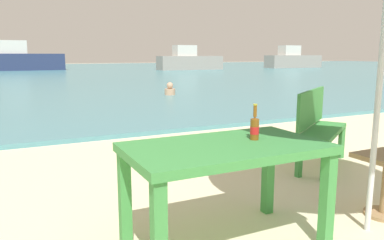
{
  "coord_description": "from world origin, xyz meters",
  "views": [
    {
      "loc": [
        -2.59,
        -1.01,
        1.38
      ],
      "look_at": [
        -0.62,
        3.0,
        0.6
      ],
      "focal_mm": 35.31,
      "sensor_mm": 36.0,
      "label": 1
    }
  ],
  "objects_px": {
    "picnic_table_green": "(226,159)",
    "boat_ferry": "(293,60)",
    "beer_bottle_amber": "(255,127)",
    "swimmer_person": "(170,90)",
    "boat_sailboat": "(189,61)",
    "boat_tanker": "(20,60)",
    "bench_green_left": "(318,123)"
  },
  "relations": [
    {
      "from": "bench_green_left",
      "to": "swimmer_person",
      "type": "height_order",
      "value": "bench_green_left"
    },
    {
      "from": "boat_tanker",
      "to": "bench_green_left",
      "type": "bearing_deg",
      "value": -85.86
    },
    {
      "from": "boat_sailboat",
      "to": "boat_tanker",
      "type": "height_order",
      "value": "boat_tanker"
    },
    {
      "from": "beer_bottle_amber",
      "to": "boat_tanker",
      "type": "relative_size",
      "value": 0.04
    },
    {
      "from": "bench_green_left",
      "to": "beer_bottle_amber",
      "type": "bearing_deg",
      "value": -146.56
    },
    {
      "from": "bench_green_left",
      "to": "boat_ferry",
      "type": "xyz_separation_m",
      "value": [
        22.25,
        26.19,
        0.32
      ]
    },
    {
      "from": "beer_bottle_amber",
      "to": "bench_green_left",
      "type": "distance_m",
      "value": 2.18
    },
    {
      "from": "boat_sailboat",
      "to": "boat_ferry",
      "type": "relative_size",
      "value": 0.96
    },
    {
      "from": "bench_green_left",
      "to": "swimmer_person",
      "type": "bearing_deg",
      "value": 80.34
    },
    {
      "from": "picnic_table_green",
      "to": "bench_green_left",
      "type": "height_order",
      "value": "bench_green_left"
    },
    {
      "from": "boat_tanker",
      "to": "boat_ferry",
      "type": "height_order",
      "value": "boat_tanker"
    },
    {
      "from": "boat_sailboat",
      "to": "boat_tanker",
      "type": "relative_size",
      "value": 0.85
    },
    {
      "from": "beer_bottle_amber",
      "to": "bench_green_left",
      "type": "bearing_deg",
      "value": 33.44
    },
    {
      "from": "beer_bottle_amber",
      "to": "swimmer_person",
      "type": "height_order",
      "value": "beer_bottle_amber"
    },
    {
      "from": "picnic_table_green",
      "to": "boat_tanker",
      "type": "height_order",
      "value": "boat_tanker"
    },
    {
      "from": "swimmer_person",
      "to": "boat_sailboat",
      "type": "height_order",
      "value": "boat_sailboat"
    },
    {
      "from": "beer_bottle_amber",
      "to": "boat_tanker",
      "type": "bearing_deg",
      "value": 90.81
    },
    {
      "from": "swimmer_person",
      "to": "boat_sailboat",
      "type": "relative_size",
      "value": 0.07
    },
    {
      "from": "beer_bottle_amber",
      "to": "boat_sailboat",
      "type": "height_order",
      "value": "boat_sailboat"
    },
    {
      "from": "picnic_table_green",
      "to": "swimmer_person",
      "type": "xyz_separation_m",
      "value": [
        3.4,
        9.1,
        -0.41
      ]
    },
    {
      "from": "boat_ferry",
      "to": "swimmer_person",
      "type": "bearing_deg",
      "value": -138.8
    },
    {
      "from": "bench_green_left",
      "to": "boat_sailboat",
      "type": "height_order",
      "value": "boat_sailboat"
    },
    {
      "from": "bench_green_left",
      "to": "boat_tanker",
      "type": "height_order",
      "value": "boat_tanker"
    },
    {
      "from": "boat_tanker",
      "to": "boat_sailboat",
      "type": "bearing_deg",
      "value": -20.55
    },
    {
      "from": "bench_green_left",
      "to": "boat_ferry",
      "type": "bearing_deg",
      "value": 49.65
    },
    {
      "from": "picnic_table_green",
      "to": "boat_ferry",
      "type": "height_order",
      "value": "boat_ferry"
    },
    {
      "from": "picnic_table_green",
      "to": "bench_green_left",
      "type": "xyz_separation_m",
      "value": [
        2.06,
        1.22,
        -0.11
      ]
    },
    {
      "from": "swimmer_person",
      "to": "boat_sailboat",
      "type": "bearing_deg",
      "value": 62.53
    },
    {
      "from": "swimmer_person",
      "to": "bench_green_left",
      "type": "bearing_deg",
      "value": -99.66
    },
    {
      "from": "picnic_table_green",
      "to": "beer_bottle_amber",
      "type": "relative_size",
      "value": 5.28
    },
    {
      "from": "picnic_table_green",
      "to": "boat_sailboat",
      "type": "height_order",
      "value": "boat_sailboat"
    },
    {
      "from": "swimmer_person",
      "to": "boat_tanker",
      "type": "xyz_separation_m",
      "value": [
        -3.6,
        23.28,
        0.71
      ]
    }
  ]
}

